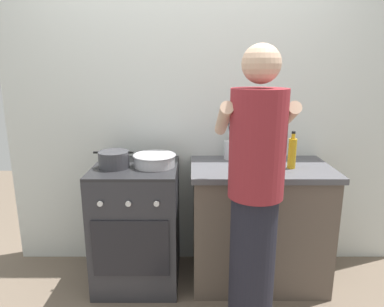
{
  "coord_description": "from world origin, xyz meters",
  "views": [
    {
      "loc": [
        0.06,
        -2.2,
        1.58
      ],
      "look_at": [
        0.05,
        0.12,
        1.0
      ],
      "focal_mm": 32.04,
      "sensor_mm": 36.0,
      "label": 1
    }
  ],
  "objects": [
    {
      "name": "mixing_bowl",
      "position": [
        -0.21,
        0.15,
        0.95
      ],
      "size": [
        0.31,
        0.31,
        0.09
      ],
      "color": "#B7B7BC",
      "rests_on": "stove_range"
    },
    {
      "name": "utensil_crock",
      "position": [
        0.35,
        0.35,
        1.0
      ],
      "size": [
        0.1,
        0.1,
        0.32
      ],
      "color": "silver",
      "rests_on": "countertop"
    },
    {
      "name": "back_wall",
      "position": [
        0.2,
        0.5,
        1.25
      ],
      "size": [
        3.2,
        0.1,
        2.5
      ],
      "color": "silver",
      "rests_on": "ground"
    },
    {
      "name": "oil_bottle",
      "position": [
        0.75,
        0.1,
        1.01
      ],
      "size": [
        0.06,
        0.06,
        0.26
      ],
      "color": "gold",
      "rests_on": "countertop"
    },
    {
      "name": "pot",
      "position": [
        -0.49,
        0.11,
        0.96
      ],
      "size": [
        0.28,
        0.21,
        0.12
      ],
      "color": "#38383D",
      "rests_on": "stove_range"
    },
    {
      "name": "spice_bottle",
      "position": [
        0.62,
        0.06,
        0.94
      ],
      "size": [
        0.04,
        0.04,
        0.09
      ],
      "color": "silver",
      "rests_on": "countertop"
    },
    {
      "name": "person",
      "position": [
        0.4,
        -0.43,
        0.86
      ],
      "size": [
        0.41,
        0.5,
        1.7
      ],
      "color": "black",
      "rests_on": "ground"
    },
    {
      "name": "stove_range",
      "position": [
        -0.35,
        0.15,
        0.45
      ],
      "size": [
        0.6,
        0.62,
        0.9
      ],
      "color": "#2D2D33",
      "rests_on": "ground"
    },
    {
      "name": "ground",
      "position": [
        0.0,
        0.0,
        0.0
      ],
      "size": [
        6.0,
        6.0,
        0.0
      ],
      "primitive_type": "plane",
      "color": "#6B5B4C"
    },
    {
      "name": "countertop",
      "position": [
        0.55,
        0.15,
        0.45
      ],
      "size": [
        1.0,
        0.6,
        0.9
      ],
      "color": "brown",
      "rests_on": "ground"
    }
  ]
}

